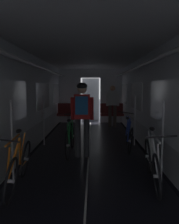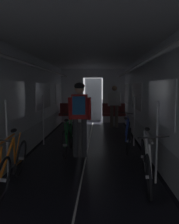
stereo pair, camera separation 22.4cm
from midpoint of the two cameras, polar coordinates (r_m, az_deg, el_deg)
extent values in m
cube|color=black|center=(5.56, -16.49, -11.18)|extent=(0.08, 11.50, 0.01)
cube|color=black|center=(5.46, 13.73, -11.44)|extent=(0.08, 11.50, 0.01)
cube|color=beige|center=(5.33, -1.54, -11.71)|extent=(0.03, 11.27, 0.00)
cube|color=#9EA0A5|center=(5.52, -17.59, -8.17)|extent=(0.12, 11.50, 0.60)
cube|color=silver|center=(5.35, -18.00, 4.65)|extent=(0.12, 11.50, 1.85)
cube|color=white|center=(4.80, -19.40, 2.39)|extent=(0.02, 1.90, 0.80)
cube|color=white|center=(7.56, -11.90, 3.80)|extent=(0.02, 1.90, 0.80)
cube|color=white|center=(10.38, -8.43, 4.43)|extent=(0.02, 1.90, 0.80)
cube|color=yellow|center=(5.17, -17.89, 2.67)|extent=(0.01, 0.20, 0.28)
cylinder|color=white|center=(5.28, -14.65, 10.99)|extent=(0.07, 11.04, 0.07)
cylinder|color=#B7BABF|center=(4.29, -19.53, -6.79)|extent=(0.04, 0.04, 1.40)
cylinder|color=#B7BABF|center=(6.75, -11.90, -1.99)|extent=(0.04, 0.04, 1.40)
cube|color=#9EA0A5|center=(5.40, 14.85, -8.39)|extent=(0.12, 11.50, 0.60)
cube|color=silver|center=(5.24, 15.22, 4.71)|extent=(0.12, 11.50, 1.85)
cube|color=white|center=(4.67, 16.14, 2.40)|extent=(0.02, 1.90, 0.80)
cube|color=white|center=(7.48, 10.30, 3.81)|extent=(0.02, 1.90, 0.80)
cube|color=white|center=(10.33, 7.66, 4.43)|extent=(0.02, 1.90, 0.80)
cube|color=yellow|center=(5.24, 14.43, 2.82)|extent=(0.01, 0.20, 0.28)
cylinder|color=white|center=(5.18, 11.68, 11.15)|extent=(0.07, 11.04, 0.07)
cylinder|color=#B7BABF|center=(4.17, 15.64, -7.04)|extent=(0.04, 0.04, 1.40)
cylinder|color=#B7BABF|center=(6.67, 9.92, -2.05)|extent=(0.04, 0.04, 1.40)
cube|color=silver|center=(10.95, -5.33, 3.89)|extent=(1.00, 0.12, 2.45)
cube|color=silver|center=(10.91, 4.66, 3.89)|extent=(1.00, 0.12, 2.45)
cube|color=silver|center=(10.90, -0.35, 9.30)|extent=(0.90, 0.12, 0.40)
cube|color=#4C4F54|center=(11.60, -0.28, 3.05)|extent=(0.81, 0.04, 2.05)
cube|color=white|center=(5.15, -1.62, 15.90)|extent=(3.14, 11.62, 0.12)
cylinder|color=gray|center=(9.98, -5.63, -2.11)|extent=(0.12, 0.12, 0.44)
cube|color=maroon|center=(9.95, -5.65, -0.57)|extent=(0.96, 0.44, 0.10)
cube|color=maroon|center=(10.11, -5.54, 0.96)|extent=(0.96, 0.08, 0.40)
torus|color=gray|center=(10.18, -7.94, 2.10)|extent=(0.14, 0.14, 0.02)
cylinder|color=gray|center=(9.95, 4.74, -2.13)|extent=(0.12, 0.12, 0.44)
cube|color=maroon|center=(9.91, 4.75, -0.59)|extent=(0.96, 0.44, 0.10)
cube|color=maroon|center=(10.07, 4.69, 0.95)|extent=(0.96, 0.08, 0.40)
torus|color=gray|center=(10.07, 2.24, 2.11)|extent=(0.14, 0.14, 0.02)
torus|color=black|center=(5.79, 8.72, -6.96)|extent=(0.19, 0.68, 0.67)
cylinder|color=#B2B2B7|center=(5.79, 8.72, -6.96)|extent=(0.10, 0.06, 0.06)
torus|color=black|center=(6.79, 8.38, -5.03)|extent=(0.19, 0.68, 0.67)
cylinder|color=#B2B2B7|center=(6.79, 8.38, -5.03)|extent=(0.10, 0.06, 0.06)
cylinder|color=#2342B7|center=(6.44, 8.25, -3.66)|extent=(0.06, 0.55, 0.56)
cylinder|color=#2342B7|center=(6.04, 8.37, -4.31)|extent=(0.14, 0.34, 0.55)
cylinder|color=#2342B7|center=(6.25, 8.01, -1.52)|extent=(0.12, 0.82, 0.04)
cylinder|color=#2342B7|center=(5.81, 8.42, -4.49)|extent=(0.08, 0.17, 0.49)
cylinder|color=#2342B7|center=(6.02, 8.66, -6.69)|extent=(0.08, 0.45, 0.07)
cylinder|color=#2342B7|center=(6.72, 8.15, -3.06)|extent=(0.10, 0.08, 0.49)
cylinder|color=black|center=(6.24, 8.61, -6.43)|extent=(0.05, 0.17, 0.17)
ellipsoid|color=black|center=(5.81, 8.06, -1.49)|extent=(0.12, 0.25, 0.07)
cylinder|color=black|center=(6.69, 7.81, -0.16)|extent=(0.44, 0.07, 0.08)
torus|color=black|center=(4.54, -16.50, -10.80)|extent=(0.19, 0.68, 0.67)
cylinder|color=#B2B2B7|center=(4.54, -16.50, -10.80)|extent=(0.10, 0.06, 0.06)
torus|color=black|center=(3.61, -20.16, -15.39)|extent=(0.19, 0.68, 0.67)
cylinder|color=#B2B2B7|center=(3.61, -20.16, -15.39)|extent=(0.10, 0.06, 0.06)
cylinder|color=orange|center=(3.83, -19.42, -10.65)|extent=(0.08, 0.55, 0.56)
cylinder|color=orange|center=(4.21, -17.92, -9.09)|extent=(0.14, 0.34, 0.55)
cylinder|color=orange|center=(3.92, -19.51, -6.32)|extent=(0.10, 0.82, 0.04)
cylinder|color=orange|center=(4.42, -17.26, -8.06)|extent=(0.09, 0.17, 0.49)
cylinder|color=orange|center=(4.34, -17.11, -11.93)|extent=(0.07, 0.45, 0.07)
cylinder|color=orange|center=(3.56, -20.73, -11.59)|extent=(0.11, 0.08, 0.49)
cylinder|color=black|center=(4.13, -17.78, -13.16)|extent=(0.05, 0.17, 0.17)
ellipsoid|color=black|center=(4.32, -18.12, -4.35)|extent=(0.12, 0.25, 0.07)
cylinder|color=black|center=(3.48, -21.85, -6.30)|extent=(0.44, 0.06, 0.09)
torus|color=black|center=(4.63, 12.52, -10.33)|extent=(0.16, 0.68, 0.67)
cylinder|color=#B2B2B7|center=(4.63, 12.52, -10.33)|extent=(0.10, 0.06, 0.06)
torus|color=black|center=(3.67, 14.13, -14.80)|extent=(0.16, 0.68, 0.67)
cylinder|color=#B2B2B7|center=(3.67, 14.13, -14.80)|extent=(0.10, 0.06, 0.06)
cylinder|color=silver|center=(3.90, 13.90, -10.14)|extent=(0.06, 0.54, 0.56)
cylinder|color=silver|center=(4.29, 13.22, -8.62)|extent=(0.11, 0.34, 0.55)
cylinder|color=silver|center=(3.98, 14.03, -5.86)|extent=(0.12, 0.82, 0.04)
cylinder|color=silver|center=(4.50, 12.94, -7.63)|extent=(0.05, 0.17, 0.49)
cylinder|color=silver|center=(4.42, 12.78, -11.43)|extent=(0.08, 0.45, 0.07)
cylinder|color=silver|center=(3.62, 14.49, -11.04)|extent=(0.08, 0.09, 0.49)
cylinder|color=black|center=(4.21, 13.07, -12.63)|extent=(0.04, 0.17, 0.17)
ellipsoid|color=black|center=(4.39, 13.42, -3.95)|extent=(0.12, 0.25, 0.07)
cylinder|color=black|center=(3.52, 15.14, -5.80)|extent=(0.44, 0.07, 0.06)
cylinder|color=#2D2D33|center=(5.56, -3.98, -6.21)|extent=(0.13, 0.13, 0.90)
cylinder|color=#2D2D33|center=(5.54, -1.90, -6.23)|extent=(0.13, 0.13, 0.90)
cube|color=red|center=(5.44, -2.98, 1.31)|extent=(0.36, 0.22, 0.56)
cylinder|color=red|center=(5.48, -5.26, 0.81)|extent=(0.09, 0.20, 0.53)
cylinder|color=red|center=(5.45, -0.66, 0.80)|extent=(0.09, 0.20, 0.53)
sphere|color=beige|center=(5.42, -3.01, 5.53)|extent=(0.21, 0.21, 0.21)
ellipsoid|color=black|center=(5.42, -3.01, 6.27)|extent=(0.24, 0.28, 0.16)
cube|color=#1E5693|center=(5.27, -3.11, 1.59)|extent=(0.28, 0.16, 0.40)
torus|color=black|center=(5.35, -6.51, -7.98)|extent=(0.07, 0.67, 0.67)
cylinder|color=#B2B2B7|center=(5.35, -6.51, -7.98)|extent=(0.09, 0.05, 0.05)
torus|color=black|center=(6.34, -5.22, -5.76)|extent=(0.07, 0.67, 0.67)
cylinder|color=#B2B2B7|center=(6.34, -5.22, -5.76)|extent=(0.09, 0.05, 0.05)
cylinder|color=#1E8438|center=(5.99, -5.51, -4.32)|extent=(0.07, 0.54, 0.56)
cylinder|color=#1E8438|center=(5.59, -6.03, -5.07)|extent=(0.05, 0.34, 0.55)
cylinder|color=#1E8438|center=(5.79, -5.63, -2.01)|extent=(0.05, 0.82, 0.04)
cylinder|color=#1E8438|center=(5.36, -6.34, -5.29)|extent=(0.04, 0.16, 0.49)
cylinder|color=#1E8438|center=(5.57, -6.19, -7.65)|extent=(0.03, 0.45, 0.07)
cylinder|color=#1E8438|center=(6.26, -5.19, -3.65)|extent=(0.05, 0.09, 0.49)
cylinder|color=black|center=(5.79, -5.90, -7.34)|extent=(0.02, 0.17, 0.17)
ellipsoid|color=black|center=(5.36, -6.19, -2.02)|extent=(0.10, 0.24, 0.06)
cylinder|color=black|center=(6.23, -5.08, -0.51)|extent=(0.44, 0.03, 0.04)
cylinder|color=brown|center=(9.63, 5.47, -1.03)|extent=(0.13, 0.13, 0.90)
cylinder|color=brown|center=(9.61, 4.28, -1.03)|extent=(0.13, 0.13, 0.90)
cube|color=silver|center=(9.56, 4.91, 3.32)|extent=(0.36, 0.22, 0.56)
cylinder|color=silver|center=(9.56, 6.24, 3.01)|extent=(0.09, 0.20, 0.53)
cylinder|color=silver|center=(9.53, 3.60, 3.02)|extent=(0.09, 0.20, 0.53)
sphere|color=#9E7051|center=(9.55, 4.93, 5.72)|extent=(0.21, 0.21, 0.21)
camera|label=1|loc=(0.11, -90.88, -0.09)|focal=37.96mm
camera|label=2|loc=(0.11, 89.12, 0.09)|focal=37.96mm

